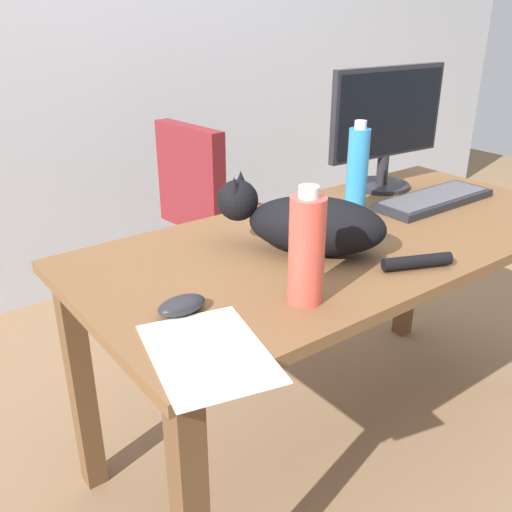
# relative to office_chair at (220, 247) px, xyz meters

# --- Properties ---
(ground_plane) EXTENTS (8.00, 8.00, 0.00)m
(ground_plane) POSITION_rel_office_chair_xyz_m (-0.09, -0.79, -0.40)
(ground_plane) COLOR #846647
(back_wall) EXTENTS (6.00, 0.04, 2.60)m
(back_wall) POSITION_rel_office_chair_xyz_m (-0.09, 0.77, 0.90)
(back_wall) COLOR silver
(back_wall) RESTS_ON ground_plane
(desk) EXTENTS (1.54, 0.72, 0.73)m
(desk) POSITION_rel_office_chair_xyz_m (-0.09, -0.79, 0.23)
(desk) COLOR brown
(desk) RESTS_ON ground_plane
(office_chair) EXTENTS (0.48, 0.48, 0.92)m
(office_chair) POSITION_rel_office_chair_xyz_m (0.00, 0.00, 0.00)
(office_chair) COLOR black
(office_chair) RESTS_ON ground_plane
(monitor) EXTENTS (0.48, 0.20, 0.41)m
(monitor) POSITION_rel_office_chair_xyz_m (0.34, -0.54, 0.56)
(monitor) COLOR #232328
(monitor) RESTS_ON desk
(keyboard) EXTENTS (0.44, 0.15, 0.03)m
(keyboard) POSITION_rel_office_chair_xyz_m (0.34, -0.76, 0.35)
(keyboard) COLOR #232328
(keyboard) RESTS_ON desk
(cat) EXTENTS (0.40, 0.50, 0.20)m
(cat) POSITION_rel_office_chair_xyz_m (-0.25, -0.81, 0.41)
(cat) COLOR black
(cat) RESTS_ON desk
(computer_mouse) EXTENTS (0.11, 0.06, 0.04)m
(computer_mouse) POSITION_rel_office_chair_xyz_m (-0.68, -0.90, 0.35)
(computer_mouse) COLOR #232328
(computer_mouse) RESTS_ON desk
(paper_sheet) EXTENTS (0.27, 0.34, 0.00)m
(paper_sheet) POSITION_rel_office_chair_xyz_m (-0.72, -1.06, 0.33)
(paper_sheet) COLOR white
(paper_sheet) RESTS_ON desk
(water_bottle) EXTENTS (0.07, 0.07, 0.28)m
(water_bottle) POSITION_rel_office_chair_xyz_m (0.08, -0.66, 0.46)
(water_bottle) COLOR #2D8CD1
(water_bottle) RESTS_ON desk
(spray_bottle) EXTENTS (0.08, 0.08, 0.26)m
(spray_bottle) POSITION_rel_office_chair_xyz_m (-0.44, -1.01, 0.46)
(spray_bottle) COLOR #D84C3D
(spray_bottle) RESTS_ON desk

